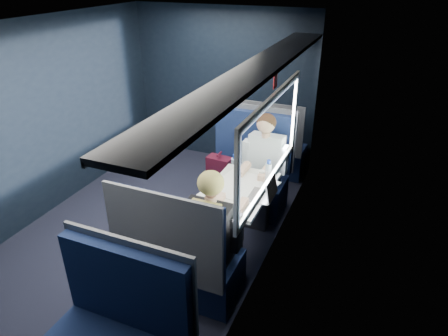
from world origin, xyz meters
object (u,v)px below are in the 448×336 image
at_px(table, 236,195).
at_px(bottle_small, 268,171).
at_px(seat_bay_near, 246,176).
at_px(seat_row_front, 269,148).
at_px(cup, 262,174).
at_px(man, 263,164).
at_px(woman, 214,228).
at_px(seat_bay_far, 181,261).
at_px(laptop, 266,192).

distance_m(table, bottle_small, 0.43).
relative_size(seat_bay_near, seat_row_front, 1.09).
distance_m(seat_bay_near, cup, 0.76).
xyz_separation_m(table, man, (0.07, 0.70, 0.06)).
bearing_deg(bottle_small, cup, 172.44).
distance_m(table, seat_row_front, 1.82).
bearing_deg(woman, seat_bay_far, -146.18).
bearing_deg(man, laptop, -70.46).
bearing_deg(cup, bottle_small, -7.56).
height_order(seat_bay_near, laptop, seat_bay_near).
bearing_deg(seat_row_front, laptop, -74.38).
height_order(seat_bay_near, woman, woman).
relative_size(seat_bay_near, woman, 0.95).
distance_m(seat_row_front, cup, 1.57).
bearing_deg(seat_row_front, seat_bay_near, -90.68).
bearing_deg(seat_bay_near, laptop, -60.30).
bearing_deg(seat_row_front, bottle_small, -73.91).
height_order(seat_bay_near, seat_bay_far, same).
relative_size(laptop, bottle_small, 1.28).
distance_m(seat_bay_near, woman, 1.63).
distance_m(woman, cup, 1.03).
height_order(man, laptop, man).
bearing_deg(seat_bay_near, seat_row_front, 89.32).
bearing_deg(man, seat_bay_near, 146.65).
height_order(seat_row_front, laptop, seat_row_front).
xyz_separation_m(seat_bay_far, woman, (0.25, 0.17, 0.31)).
xyz_separation_m(table, seat_row_front, (-0.18, 1.80, -0.25)).
height_order(seat_bay_far, laptop, seat_bay_far).
bearing_deg(woman, bottle_small, 79.92).
xyz_separation_m(table, cup, (0.17, 0.32, 0.12)).
relative_size(seat_bay_far, cup, 14.27).
height_order(seat_row_front, cup, seat_row_front).
distance_m(table, laptop, 0.37).
bearing_deg(seat_row_front, table, -84.20).
height_order(table, seat_bay_far, seat_bay_far).
bearing_deg(seat_row_front, cup, -76.50).
bearing_deg(woman, seat_bay_near, 99.39).
xyz_separation_m(bottle_small, cup, (-0.07, 0.01, -0.06)).
xyz_separation_m(woman, bottle_small, (0.18, 1.01, 0.11)).
relative_size(seat_row_front, laptop, 3.88).
height_order(bottle_small, cup, bottle_small).
distance_m(table, man, 0.70).
distance_m(seat_bay_near, laptop, 1.13).
relative_size(seat_row_front, man, 0.88).
relative_size(seat_bay_far, woman, 0.95).
distance_m(seat_row_front, laptop, 1.96).
height_order(table, laptop, laptop).
bearing_deg(cup, woman, -95.89).
bearing_deg(seat_row_front, woman, -84.30).
height_order(laptop, bottle_small, bottle_small).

